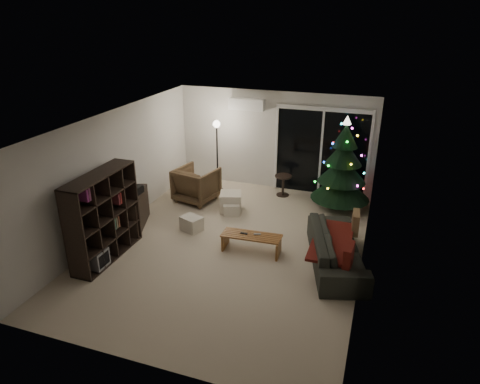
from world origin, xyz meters
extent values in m
plane|color=beige|center=(0.00, 0.00, 0.00)|extent=(6.50, 6.50, 0.00)
plane|color=white|center=(0.00, 0.00, 2.50)|extent=(6.50, 6.50, 0.00)
cube|color=silver|center=(0.00, 3.25, 1.25)|extent=(5.00, 0.02, 2.50)
cube|color=silver|center=(0.00, -3.25, 1.25)|extent=(5.00, 0.02, 2.50)
cube|color=silver|center=(-2.50, 0.00, 1.25)|extent=(0.02, 6.50, 2.50)
cube|color=silver|center=(2.50, 0.00, 1.25)|extent=(0.02, 6.50, 2.50)
cube|color=black|center=(1.20, 3.23, 1.05)|extent=(2.20, 0.02, 2.10)
cube|color=white|center=(-0.70, 3.13, 2.15)|extent=(0.90, 0.22, 0.28)
cube|color=#3F3833|center=(1.20, 3.75, -0.05)|extent=(2.60, 1.00, 0.10)
cube|color=white|center=(1.20, 4.15, 0.50)|extent=(2.20, 0.06, 1.00)
cube|color=black|center=(-2.25, 0.11, 0.37)|extent=(0.81, 1.27, 0.74)
cube|color=black|center=(-2.25, 0.11, 0.82)|extent=(0.38, 0.45, 0.16)
imported|color=brown|center=(-1.53, 1.79, 0.42)|extent=(1.06, 1.08, 0.84)
cube|color=beige|center=(-0.55, 1.54, 0.21)|extent=(0.60, 0.60, 0.43)
cube|color=silver|center=(-1.00, 0.36, 0.15)|extent=(0.51, 0.46, 0.30)
cube|color=silver|center=(-0.46, 1.32, 0.13)|extent=(0.44, 0.39, 0.25)
cylinder|color=black|center=(0.38, 2.78, 0.26)|extent=(0.46, 0.46, 0.53)
cylinder|color=black|center=(-1.28, 2.54, 0.89)|extent=(0.28, 0.28, 1.77)
imported|color=black|center=(2.05, 0.02, 0.32)|extent=(1.41, 2.33, 0.64)
cube|color=maroon|center=(1.95, 0.02, 0.46)|extent=(0.68, 1.57, 0.05)
cube|color=brown|center=(2.30, 0.67, 0.58)|extent=(0.16, 0.43, 0.42)
cube|color=maroon|center=(2.30, -0.63, 0.58)|extent=(0.15, 0.43, 0.42)
cube|color=black|center=(0.31, -0.07, 0.37)|extent=(0.14, 0.04, 0.02)
cube|color=slate|center=(0.56, -0.02, 0.37)|extent=(0.14, 0.08, 0.02)
cone|color=black|center=(1.81, 2.50, 1.09)|extent=(1.57, 1.57, 2.19)
camera|label=1|loc=(2.58, -6.89, 4.31)|focal=32.00mm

